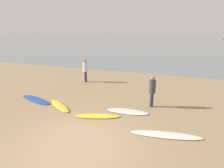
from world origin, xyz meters
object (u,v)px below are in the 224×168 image
(surfboard_3, at_px, (128,112))
(person_1, at_px, (152,89))
(surfboard_4, at_px, (166,135))
(surfboard_0, at_px, (36,100))
(surfboard_1, at_px, (60,105))
(surfboard_2, at_px, (97,116))
(person_0, at_px, (85,69))

(surfboard_3, height_order, person_1, person_1)
(surfboard_3, bearing_deg, person_1, 42.07)
(person_1, bearing_deg, surfboard_4, -57.31)
(surfboard_0, bearing_deg, person_1, 27.62)
(surfboard_1, height_order, person_1, person_1)
(surfboard_2, xyz_separation_m, person_0, (-2.88, 4.71, 0.92))
(surfboard_3, height_order, person_0, person_0)
(person_0, bearing_deg, surfboard_1, 13.83)
(person_0, bearing_deg, person_1, 65.66)
(surfboard_2, distance_m, surfboard_4, 3.06)
(surfboard_0, xyz_separation_m, person_0, (1.03, 3.99, 0.92))
(surfboard_0, xyz_separation_m, person_1, (6.02, 1.15, 0.90))
(surfboard_0, distance_m, surfboard_3, 5.07)
(surfboard_1, distance_m, surfboard_4, 5.34)
(surfboard_2, height_order, person_1, person_1)
(surfboard_0, distance_m, person_0, 4.22)
(surfboard_2, bearing_deg, surfboard_1, 152.33)
(surfboard_4, bearing_deg, person_1, 101.44)
(person_0, bearing_deg, surfboard_3, 51.83)
(surfboard_3, bearing_deg, surfboard_2, -146.92)
(surfboard_4, height_order, person_0, person_0)
(surfboard_4, distance_m, person_1, 2.78)
(surfboard_0, distance_m, surfboard_4, 7.04)
(surfboard_0, bearing_deg, surfboard_2, 6.37)
(person_0, height_order, person_1, person_0)
(surfboard_0, height_order, person_0, person_0)
(surfboard_2, relative_size, person_1, 1.28)
(surfboard_1, xyz_separation_m, surfboard_3, (3.40, 0.45, -0.02))
(surfboard_0, bearing_deg, surfboard_3, 18.60)
(surfboard_3, relative_size, surfboard_4, 0.75)
(surfboard_3, xyz_separation_m, person_1, (0.95, 0.99, 0.90))
(surfboard_0, bearing_deg, surfboard_4, 6.01)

